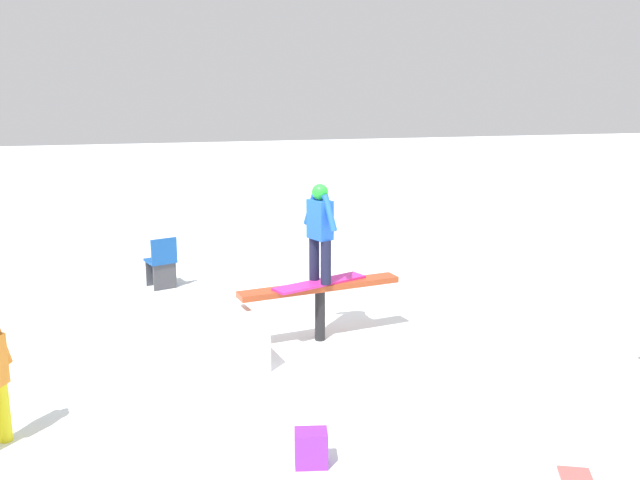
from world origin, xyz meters
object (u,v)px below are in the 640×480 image
main_rider_on_rail (320,235)px  rail_feature (320,293)px  backpack_on_snow (311,448)px  folding_chair (162,264)px

main_rider_on_rail → rail_feature: bearing=0.0°
backpack_on_snow → rail_feature: bearing=-95.0°
main_rider_on_rail → backpack_on_snow: (-0.81, -3.08, -1.28)m
main_rider_on_rail → folding_chair: size_ratio=1.55×
folding_chair → rail_feature: bearing=104.6°
folding_chair → backpack_on_snow: size_ratio=2.59×
main_rider_on_rail → backpack_on_snow: size_ratio=4.00×
rail_feature → backpack_on_snow: (-0.81, -3.08, -0.50)m
main_rider_on_rail → backpack_on_snow: 3.44m
backpack_on_snow → folding_chair: bearing=-68.9°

